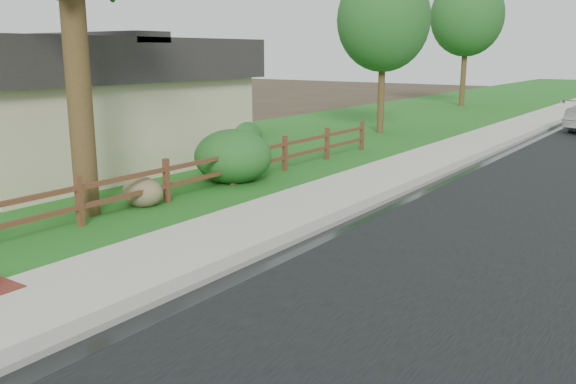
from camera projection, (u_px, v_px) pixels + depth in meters
The scene contains 11 objects.
ground at pixel (75, 321), 8.17m from camera, with size 120.00×120.00×0.00m, color #3B2C20.
sidewalk at pixel (561, 110), 36.62m from camera, with size 2.20×90.00×0.10m, color #AFA998.
grass_strip at pixel (528, 109), 37.68m from camera, with size 1.60×90.00×0.06m, color #1A5D1B.
lawn_near at pixel (447, 105), 40.59m from camera, with size 9.00×90.00×0.04m, color #1A5D1B.
ranch_fence at pixel (202, 171), 15.15m from camera, with size 0.12×16.92×1.10m.
house at pixel (42, 98), 19.43m from camera, with size 10.60×9.60×4.05m.
boulder at pixel (143, 192), 14.04m from camera, with size 1.07×0.80×0.71m, color brown.
shrub_b at pixel (233, 156), 16.55m from camera, with size 2.11×2.11×1.48m, color #214E1C.
shrub_c at pixel (235, 138), 20.56m from camera, with size 1.87×1.87×1.35m, color #214E1C.
tree_near_left at pixel (384, 20), 25.64m from camera, with size 3.94×3.94×6.98m.
tree_mid_left at pixel (467, 16), 38.69m from camera, with size 4.62×4.62×8.26m.
Camera 1 is at (6.68, -4.57, 3.53)m, focal length 38.00 mm.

